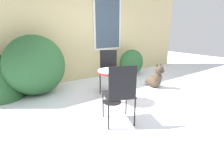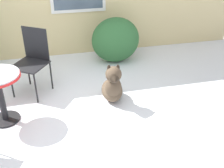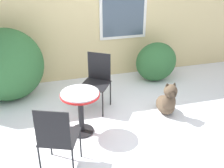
% 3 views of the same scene
% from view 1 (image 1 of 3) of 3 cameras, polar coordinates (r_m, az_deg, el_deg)
% --- Properties ---
extents(ground_plane, '(16.00, 16.00, 0.00)m').
position_cam_1_polar(ground_plane, '(4.10, 8.28, -4.37)').
color(ground_plane, white).
extents(house_wall, '(8.00, 0.10, 3.21)m').
position_cam_1_polar(house_wall, '(5.59, -7.48, 18.34)').
color(house_wall, '#D1BC84').
rests_on(house_wall, ground_plane).
extents(shrub_left, '(1.38, 1.07, 1.40)m').
position_cam_1_polar(shrub_left, '(4.45, -23.75, 5.50)').
color(shrub_left, '#2D6033').
rests_on(shrub_left, ground_plane).
extents(shrub_middle, '(0.91, 0.61, 0.86)m').
position_cam_1_polar(shrub_middle, '(5.97, 6.38, 6.97)').
color(shrub_middle, '#2D6033').
rests_on(shrub_middle, ground_plane).
extents(patio_table, '(0.61, 0.61, 0.71)m').
position_cam_1_polar(patio_table, '(3.62, 0.00, 1.81)').
color(patio_table, black).
rests_on(patio_table, ground_plane).
extents(patio_chair_near_table, '(0.65, 0.65, 1.01)m').
position_cam_1_polar(patio_chair_near_table, '(4.42, -1.13, 5.06)').
color(patio_chair_near_table, black).
rests_on(patio_chair_near_table, ground_plane).
extents(patio_chair_far_side, '(0.61, 0.61, 1.01)m').
position_cam_1_polar(patio_chair_far_side, '(2.76, 2.59, -2.69)').
color(patio_chair_far_side, black).
rests_on(patio_chair_far_side, ground_plane).
extents(dog, '(0.36, 0.69, 0.65)m').
position_cam_1_polar(dog, '(4.82, 13.96, 1.73)').
color(dog, '#4C3D2D').
rests_on(dog, ground_plane).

